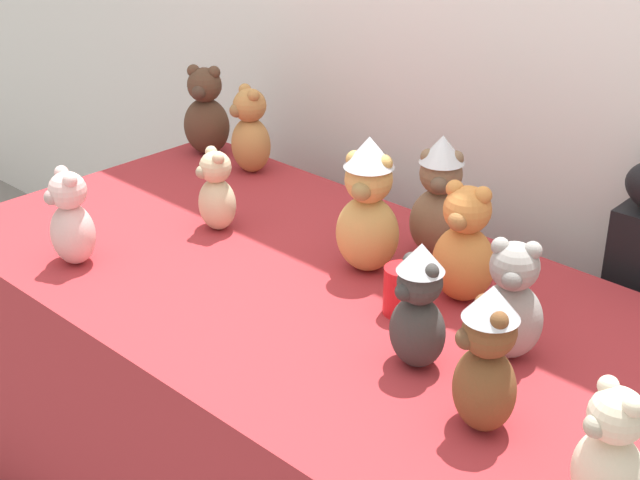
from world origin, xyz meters
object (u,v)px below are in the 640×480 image
at_px(teddy_bear_ash, 511,303).
at_px(teddy_bear_chestnut, 486,360).
at_px(teddy_bear_ginger, 464,247).
at_px(teddy_bear_mocha, 440,198).
at_px(teddy_bear_caramel, 250,132).
at_px(teddy_bear_cream, 610,456).
at_px(teddy_bear_sand, 216,192).
at_px(teddy_bear_charcoal, 418,307).
at_px(display_table, 320,424).
at_px(teddy_bear_honey, 368,207).
at_px(party_cup_red, 402,290).
at_px(teddy_bear_cocoa, 206,113).
at_px(teddy_bear_blush, 71,220).

height_order(teddy_bear_ash, teddy_bear_chestnut, teddy_bear_chestnut).
relative_size(teddy_bear_ginger, teddy_bear_mocha, 0.91).
bearing_deg(teddy_bear_mocha, teddy_bear_caramel, 143.28).
bearing_deg(teddy_bear_chestnut, teddy_bear_ginger, 163.72).
xyz_separation_m(teddy_bear_chestnut, teddy_bear_cream, (0.27, -0.05, -0.03)).
xyz_separation_m(teddy_bear_sand, teddy_bear_mocha, (0.50, 0.27, 0.05)).
bearing_deg(teddy_bear_charcoal, teddy_bear_sand, -179.37).
xyz_separation_m(display_table, teddy_bear_mocha, (0.09, 0.32, 0.54)).
relative_size(teddy_bear_ash, teddy_bear_honey, 0.78).
xyz_separation_m(teddy_bear_honey, party_cup_red, (0.19, -0.10, -0.11)).
xyz_separation_m(teddy_bear_chestnut, teddy_bear_mocha, (-0.47, 0.49, 0.01)).
xyz_separation_m(teddy_bear_charcoal, teddy_bear_cocoa, (-1.21, 0.48, -0.00)).
relative_size(teddy_bear_blush, party_cup_red, 2.18).
bearing_deg(teddy_bear_charcoal, teddy_bear_ginger, 119.26).
bearing_deg(teddy_bear_honey, teddy_bear_chestnut, -51.60).
relative_size(teddy_bear_blush, teddy_bear_mocha, 0.78).
bearing_deg(teddy_bear_cocoa, teddy_bear_charcoal, -50.19).
bearing_deg(teddy_bear_ash, teddy_bear_caramel, 136.98).
distance_m(display_table, teddy_bear_blush, 0.78).
height_order(teddy_bear_ginger, party_cup_red, teddy_bear_ginger).
xyz_separation_m(teddy_bear_sand, teddy_bear_ginger, (0.67, 0.14, 0.03)).
height_order(teddy_bear_blush, teddy_bear_honey, teddy_bear_honey).
height_order(teddy_bear_caramel, teddy_bear_cocoa, teddy_bear_cocoa).
xyz_separation_m(teddy_bear_cocoa, party_cup_red, (1.06, -0.34, -0.08)).
distance_m(teddy_bear_cream, party_cup_red, 0.68).
height_order(teddy_bear_blush, teddy_bear_chestnut, teddy_bear_chestnut).
xyz_separation_m(teddy_bear_mocha, teddy_bear_cocoa, (-0.94, 0.06, -0.02)).
xyz_separation_m(teddy_bear_ginger, teddy_bear_honey, (-0.25, -0.04, 0.03)).
relative_size(teddy_bear_sand, teddy_bear_mocha, 0.71).
xyz_separation_m(display_table, teddy_bear_blush, (-0.51, -0.32, 0.50)).
bearing_deg(teddy_bear_mocha, teddy_bear_charcoal, -89.69).
bearing_deg(teddy_bear_honey, party_cup_red, -50.22).
bearing_deg(teddy_bear_charcoal, teddy_bear_blush, -154.60).
relative_size(teddy_bear_ash, teddy_bear_cream, 1.08).
relative_size(teddy_bear_chestnut, party_cup_red, 2.61).
relative_size(display_table, teddy_bear_cream, 8.11).
bearing_deg(teddy_bear_honey, teddy_bear_sand, 170.77).
xyz_separation_m(teddy_bear_blush, teddy_bear_cream, (1.34, 0.10, -0.00)).
xyz_separation_m(teddy_bear_chestnut, teddy_bear_charcoal, (-0.21, 0.08, -0.01)).
bearing_deg(teddy_bear_caramel, teddy_bear_ginger, 6.23).
relative_size(teddy_bear_blush, teddy_bear_cocoa, 0.86).
xyz_separation_m(teddy_bear_honey, teddy_bear_cream, (0.81, -0.36, -0.05)).
relative_size(teddy_bear_sand, teddy_bear_charcoal, 0.82).
distance_m(display_table, teddy_bear_mocha, 0.63).
distance_m(display_table, teddy_bear_ash, 0.69).
bearing_deg(teddy_bear_caramel, teddy_bear_cocoa, -163.52).
bearing_deg(teddy_bear_chestnut, teddy_bear_cream, 22.33).
xyz_separation_m(display_table, teddy_bear_cocoa, (-0.85, 0.38, 0.52)).
height_order(teddy_bear_caramel, teddy_bear_blush, teddy_bear_caramel).
height_order(teddy_bear_blush, teddy_bear_mocha, teddy_bear_mocha).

